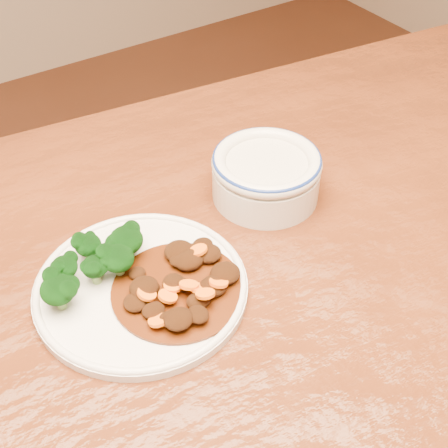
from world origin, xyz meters
TOP-DOWN VIEW (x-y plane):
  - dining_table at (0.00, 0.00)m, footprint 1.59×1.07m
  - dinner_plate at (-0.01, 0.08)m, footprint 0.23×0.23m
  - broccoli_florets at (-0.04, 0.12)m, footprint 0.13×0.08m
  - mince_stew at (0.03, 0.05)m, footprint 0.14×0.14m
  - dip_bowl at (0.20, 0.14)m, footprint 0.14×0.14m

SIDE VIEW (x-z plane):
  - dining_table at x=0.00m, z-range 0.30..1.05m
  - dinner_plate at x=-0.01m, z-range 0.75..0.76m
  - mince_stew at x=0.03m, z-range 0.76..0.78m
  - broccoli_florets at x=-0.04m, z-range 0.76..0.80m
  - dip_bowl at x=0.20m, z-range 0.75..0.82m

